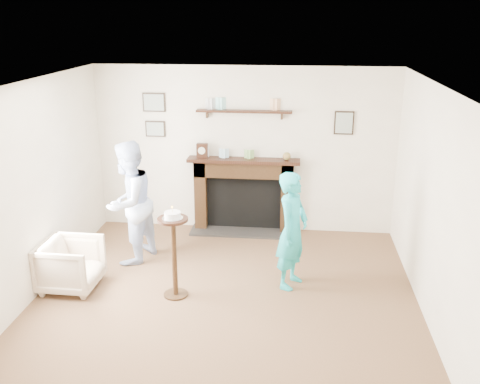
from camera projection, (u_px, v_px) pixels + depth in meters
name	position (u px, v px, depth m)	size (l,w,h in m)	color
ground	(222.00, 310.00, 6.07)	(5.00, 5.00, 0.00)	brown
room_shell	(229.00, 157.00, 6.20)	(4.54, 5.02, 2.52)	beige
armchair	(73.00, 287.00, 6.57)	(0.66, 0.68, 0.62)	#C7B893
man	(133.00, 260.00, 7.32)	(0.80, 0.63, 1.65)	#A9BAD3
woman	(290.00, 284.00, 6.65)	(0.53, 0.35, 1.45)	#21BB9E
pedestal_table	(174.00, 242.00, 6.18)	(0.35, 0.35, 1.13)	black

